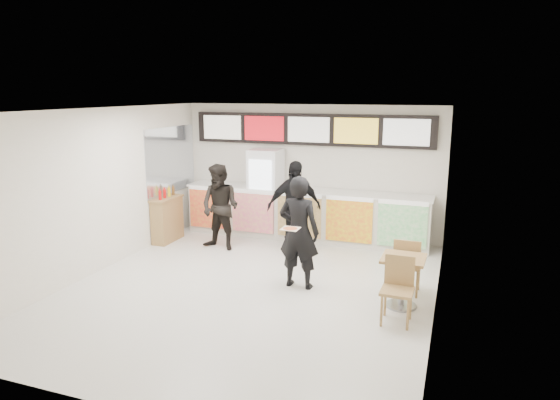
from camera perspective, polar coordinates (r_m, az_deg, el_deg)
The scene contains 15 objects.
floor at distance 8.65m, azimuth -3.39°, elevation -10.05°, with size 7.00×7.00×0.00m, color beige.
ceiling at distance 8.00m, azimuth -3.67°, elevation 10.23°, with size 7.00×7.00×0.00m, color white.
wall_back at distance 11.43m, azimuth 3.43°, elevation 3.33°, with size 6.00×6.00×0.00m, color silver.
wall_left at distance 9.76m, azimuth -19.94°, elevation 1.02°, with size 7.00×7.00×0.00m, color silver.
wall_right at distance 7.55m, azimuth 17.89°, elevation -2.00°, with size 7.00×7.00×0.00m, color silver.
service_counter at distance 11.23m, azimuth 2.78°, elevation -1.65°, with size 5.56×0.77×1.14m.
menu_board at distance 11.24m, azimuth 3.36°, elevation 8.05°, with size 5.50×0.14×0.70m.
drinks_fridge at distance 11.46m, azimuth -1.65°, elevation 0.83°, with size 0.70×0.67×2.00m.
mirror_panel at distance 11.67m, azimuth -12.34°, elevation 4.49°, with size 0.01×2.00×1.50m, color #B2B7BF.
customer_main at distance 8.41m, azimuth 2.17°, elevation -3.70°, with size 0.71×0.46×1.93m, color black.
customer_left at distance 10.51m, azimuth -6.85°, elevation -0.84°, with size 0.88×0.69×1.82m, color black.
customer_mid at distance 10.21m, azimuth 1.62°, elevation -0.83°, with size 1.13×0.47×1.92m, color black.
pizza_slice at distance 7.95m, azimuth 1.19°, elevation -3.24°, with size 0.36×0.36×0.02m.
cafe_table at distance 7.98m, azimuth 13.86°, elevation -8.04°, with size 0.66×1.65×0.96m.
condiment_ledge at distance 11.37m, azimuth -12.76°, elevation -2.12°, with size 0.36×0.89×1.19m.
Camera 1 is at (3.18, -7.33, 3.30)m, focal length 32.00 mm.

